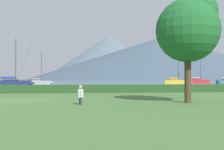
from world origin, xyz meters
name	(u,v)px	position (x,y,z in m)	size (l,w,h in m)	color
ground_plane	(11,101)	(0.00, 0.00, 0.00)	(1000.00, 1000.00, 0.00)	#477038
harbor_water	(69,81)	(0.00, 137.00, 0.00)	(320.00, 246.00, 0.00)	slate
hedge_line	(34,89)	(0.00, 11.00, 0.47)	(80.00, 1.20, 0.95)	#284C23
sailboat_slip_0	(40,82)	(-5.85, 59.12, 0.62)	(7.45, 2.70, 9.73)	#9E9EA3
sailboat_slip_1	(199,81)	(51.29, 79.75, 0.77)	(9.07, 2.78, 13.53)	red
sailboat_slip_2	(177,82)	(34.76, 59.08, 0.72)	(8.60, 4.11, 12.62)	gold
sailboat_slip_5	(13,83)	(-9.55, 43.08, 0.75)	(9.17, 3.11, 10.74)	navy
person_seated_viewer	(80,94)	(5.17, -3.81, 0.69)	(0.36, 0.55, 1.25)	#2D3347
park_tree	(190,27)	(12.68, -3.30, 5.27)	(4.40, 4.40, 7.76)	#4C3823
distant_hill_west_ridge	(110,57)	(49.80, 367.29, 31.62)	(190.07, 190.07, 63.23)	slate
distant_hill_central_peak	(160,59)	(114.70, 338.55, 28.48)	(347.52, 347.52, 56.96)	#425666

